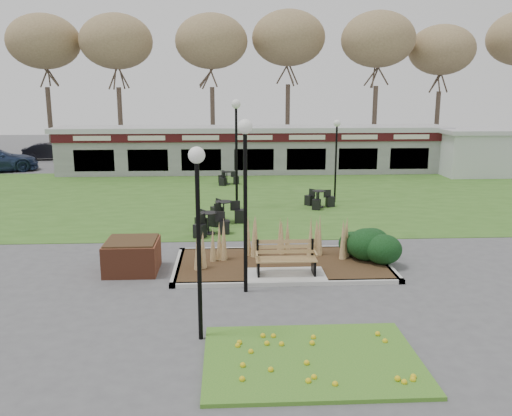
{
  "coord_description": "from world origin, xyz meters",
  "views": [
    {
      "loc": [
        -1.59,
        -14.21,
        5.21
      ],
      "look_at": [
        -0.74,
        2.0,
        1.63
      ],
      "focal_mm": 38.0,
      "sensor_mm": 36.0,
      "label": 1
    }
  ],
  "objects_px": {
    "lamp_post_mid_right": "(236,130)",
    "bistro_set_b": "(224,216)",
    "lamp_post_mid_left": "(245,168)",
    "brick_planter": "(132,256)",
    "bistro_set_d": "(319,202)",
    "service_hut": "(475,152)",
    "bistro_set_c": "(209,227)",
    "car_black": "(50,151)",
    "lamp_post_far_right": "(336,143)",
    "food_pavilion": "(253,149)",
    "lamp_post_near_left": "(198,202)",
    "park_bench": "(286,257)",
    "bistro_set_a": "(227,180)"
  },
  "relations": [
    {
      "from": "food_pavilion",
      "to": "car_black",
      "type": "bearing_deg",
      "value": 154.75
    },
    {
      "from": "bistro_set_b",
      "to": "bistro_set_d",
      "type": "distance_m",
      "value": 5.0
    },
    {
      "from": "bistro_set_b",
      "to": "bistro_set_c",
      "type": "relative_size",
      "value": 1.07
    },
    {
      "from": "bistro_set_a",
      "to": "bistro_set_c",
      "type": "distance_m",
      "value": 10.56
    },
    {
      "from": "brick_planter",
      "to": "lamp_post_mid_right",
      "type": "distance_m",
      "value": 9.43
    },
    {
      "from": "bistro_set_b",
      "to": "lamp_post_mid_left",
      "type": "bearing_deg",
      "value": -85.27
    },
    {
      "from": "lamp_post_mid_right",
      "to": "bistro_set_b",
      "type": "bearing_deg",
      "value": -101.86
    },
    {
      "from": "bistro_set_d",
      "to": "car_black",
      "type": "relative_size",
      "value": 0.36
    },
    {
      "from": "bistro_set_b",
      "to": "bistro_set_d",
      "type": "height_order",
      "value": "bistro_set_b"
    },
    {
      "from": "brick_planter",
      "to": "lamp_post_near_left",
      "type": "distance_m",
      "value": 5.6
    },
    {
      "from": "service_hut",
      "to": "lamp_post_near_left",
      "type": "relative_size",
      "value": 1.07
    },
    {
      "from": "service_hut",
      "to": "lamp_post_mid_right",
      "type": "relative_size",
      "value": 0.92
    },
    {
      "from": "lamp_post_mid_right",
      "to": "bistro_set_c",
      "type": "distance_m",
      "value": 5.51
    },
    {
      "from": "bistro_set_c",
      "to": "car_black",
      "type": "xyz_separation_m",
      "value": [
        -12.6,
        22.0,
        0.34
      ]
    },
    {
      "from": "bistro_set_c",
      "to": "car_black",
      "type": "height_order",
      "value": "car_black"
    },
    {
      "from": "food_pavilion",
      "to": "bistro_set_d",
      "type": "distance_m",
      "value": 10.98
    },
    {
      "from": "lamp_post_mid_right",
      "to": "bistro_set_d",
      "type": "relative_size",
      "value": 3.44
    },
    {
      "from": "service_hut",
      "to": "car_black",
      "type": "height_order",
      "value": "service_hut"
    },
    {
      "from": "brick_planter",
      "to": "food_pavilion",
      "type": "height_order",
      "value": "food_pavilion"
    },
    {
      "from": "lamp_post_far_right",
      "to": "bistro_set_c",
      "type": "relative_size",
      "value": 2.54
    },
    {
      "from": "service_hut",
      "to": "car_black",
      "type": "xyz_separation_m",
      "value": [
        -28.42,
        9.0,
        -0.82
      ]
    },
    {
      "from": "lamp_post_far_right",
      "to": "bistro_set_b",
      "type": "bearing_deg",
      "value": -144.01
    },
    {
      "from": "lamp_post_mid_left",
      "to": "bistro_set_a",
      "type": "height_order",
      "value": "lamp_post_mid_left"
    },
    {
      "from": "lamp_post_far_right",
      "to": "bistro_set_b",
      "type": "relative_size",
      "value": 2.38
    },
    {
      "from": "park_bench",
      "to": "lamp_post_mid_right",
      "type": "distance_m",
      "value": 9.63
    },
    {
      "from": "bistro_set_a",
      "to": "food_pavilion",
      "type": "bearing_deg",
      "value": 69.51
    },
    {
      "from": "lamp_post_mid_right",
      "to": "lamp_post_far_right",
      "type": "relative_size",
      "value": 1.24
    },
    {
      "from": "bistro_set_c",
      "to": "lamp_post_mid_right",
      "type": "bearing_deg",
      "value": 75.7
    },
    {
      "from": "lamp_post_mid_left",
      "to": "bistro_set_b",
      "type": "bearing_deg",
      "value": 94.73
    },
    {
      "from": "bistro_set_b",
      "to": "food_pavilion",
      "type": "bearing_deg",
      "value": 82.38
    },
    {
      "from": "food_pavilion",
      "to": "service_hut",
      "type": "distance_m",
      "value": 13.64
    },
    {
      "from": "bistro_set_c",
      "to": "brick_planter",
      "type": "bearing_deg",
      "value": -117.43
    },
    {
      "from": "park_bench",
      "to": "brick_planter",
      "type": "xyz_separation_m",
      "value": [
        -4.4,
        0.75,
        -0.11
      ]
    },
    {
      "from": "service_hut",
      "to": "lamp_post_mid_left",
      "type": "relative_size",
      "value": 0.98
    },
    {
      "from": "bistro_set_a",
      "to": "bistro_set_b",
      "type": "height_order",
      "value": "bistro_set_b"
    },
    {
      "from": "brick_planter",
      "to": "bistro_set_c",
      "type": "distance_m",
      "value": 4.51
    },
    {
      "from": "lamp_post_mid_left",
      "to": "bistro_set_d",
      "type": "bearing_deg",
      "value": 70.37
    },
    {
      "from": "food_pavilion",
      "to": "lamp_post_mid_left",
      "type": "distance_m",
      "value": 20.87
    },
    {
      "from": "lamp_post_mid_left",
      "to": "lamp_post_mid_right",
      "type": "height_order",
      "value": "lamp_post_mid_right"
    },
    {
      "from": "lamp_post_mid_right",
      "to": "food_pavilion",
      "type": "bearing_deg",
      "value": 83.47
    },
    {
      "from": "brick_planter",
      "to": "bistro_set_d",
      "type": "xyz_separation_m",
      "value": [
        6.85,
        8.33,
        -0.21
      ]
    },
    {
      "from": "lamp_post_mid_right",
      "to": "car_black",
      "type": "height_order",
      "value": "lamp_post_mid_right"
    },
    {
      "from": "lamp_post_mid_right",
      "to": "bistro_set_a",
      "type": "xyz_separation_m",
      "value": [
        -0.44,
        6.18,
        -3.22
      ]
    },
    {
      "from": "park_bench",
      "to": "lamp_post_mid_right",
      "type": "bearing_deg",
      "value": 97.6
    },
    {
      "from": "brick_planter",
      "to": "service_hut",
      "type": "bearing_deg",
      "value": 43.52
    },
    {
      "from": "food_pavilion",
      "to": "brick_planter",
      "type": "bearing_deg",
      "value": -103.06
    },
    {
      "from": "bistro_set_c",
      "to": "car_black",
      "type": "distance_m",
      "value": 25.35
    },
    {
      "from": "bistro_set_c",
      "to": "bistro_set_b",
      "type": "bearing_deg",
      "value": 71.9
    },
    {
      "from": "food_pavilion",
      "to": "bistro_set_b",
      "type": "distance_m",
      "value": 13.46
    },
    {
      "from": "lamp_post_mid_left",
      "to": "car_black",
      "type": "bearing_deg",
      "value": 116.34
    }
  ]
}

